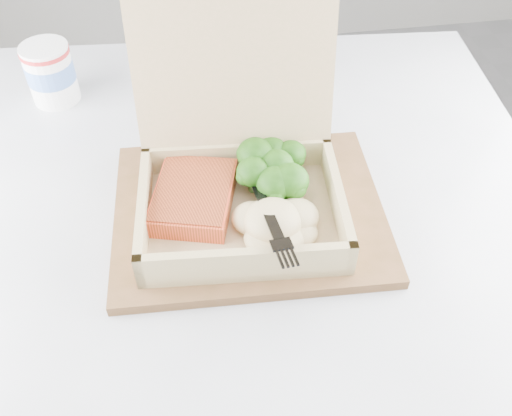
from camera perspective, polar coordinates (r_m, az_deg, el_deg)
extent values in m
cylinder|color=black|center=(1.02, -1.85, -15.84)|extent=(0.08, 0.08, 0.72)
cube|color=silver|center=(0.71, -2.55, -1.64)|extent=(0.91, 0.91, 0.03)
cube|color=brown|center=(0.70, -0.72, -0.34)|extent=(0.34, 0.28, 0.01)
cube|color=tan|center=(0.67, -1.43, -0.99)|extent=(0.25, 0.20, 0.01)
cube|color=tan|center=(0.67, -11.11, -0.47)|extent=(0.02, 0.18, 0.05)
cube|color=tan|center=(0.67, 8.10, 0.63)|extent=(0.02, 0.18, 0.05)
cube|color=tan|center=(0.60, -0.95, -5.74)|extent=(0.23, 0.03, 0.05)
cube|color=tan|center=(0.72, -1.88, 4.96)|extent=(0.23, 0.03, 0.05)
cube|color=tan|center=(0.68, -2.22, 13.10)|extent=(0.24, 0.07, 0.18)
cube|color=#F54E30|center=(0.68, -6.25, 1.12)|extent=(0.12, 0.14, 0.02)
ellipsoid|color=beige|center=(0.64, 1.69, -1.26)|extent=(0.11, 0.09, 0.04)
cube|color=black|center=(0.67, -0.02, 3.10)|extent=(0.02, 0.11, 0.02)
cube|color=black|center=(0.61, 1.65, -1.87)|extent=(0.03, 0.05, 0.01)
cylinder|color=white|center=(0.91, -19.85, 12.55)|extent=(0.07, 0.07, 0.09)
cylinder|color=#4F78C8|center=(0.91, -19.92, 12.78)|extent=(0.07, 0.07, 0.03)
cylinder|color=red|center=(0.90, -20.45, 14.48)|extent=(0.07, 0.07, 0.01)
cube|color=white|center=(0.83, 0.53, 8.32)|extent=(0.09, 0.15, 0.00)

